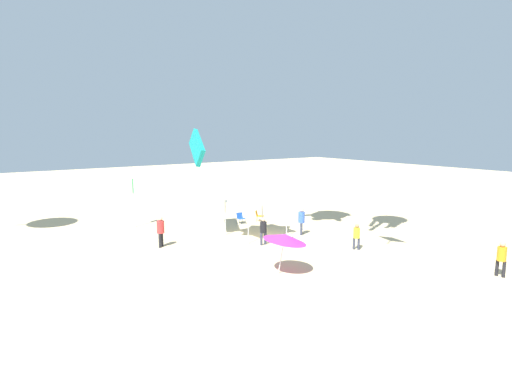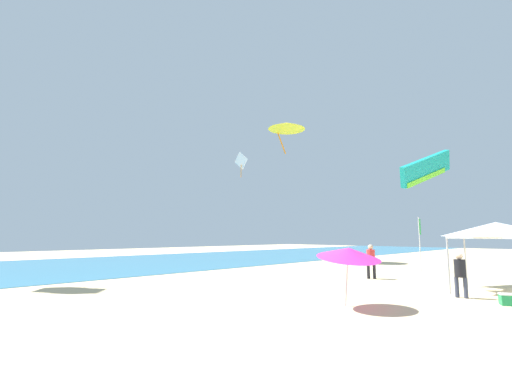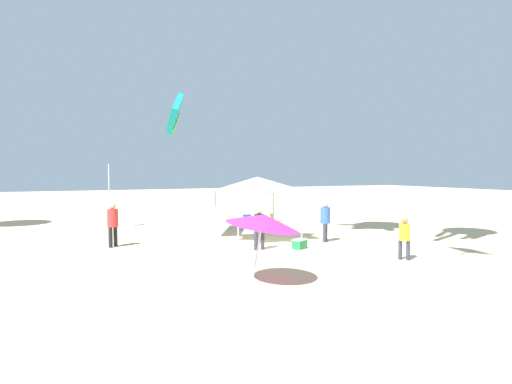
{
  "view_description": "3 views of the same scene",
  "coord_description": "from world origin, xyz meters",
  "px_view_note": "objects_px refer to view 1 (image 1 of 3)",
  "views": [
    {
      "loc": [
        -20.21,
        16.71,
        7.11
      ],
      "look_at": [
        0.83,
        1.86,
        3.22
      ],
      "focal_mm": 28.66,
      "sensor_mm": 36.0,
      "label": 1
    },
    {
      "loc": [
        -16.02,
        -2.23,
        2.44
      ],
      "look_at": [
        -0.32,
        13.22,
        5.14
      ],
      "focal_mm": 24.82,
      "sensor_mm": 36.0,
      "label": 2
    },
    {
      "loc": [
        -15.86,
        9.52,
        3.26
      ],
      "look_at": [
        1.28,
        1.48,
        2.33
      ],
      "focal_mm": 29.68,
      "sensor_mm": 36.0,
      "label": 3
    }
  ],
  "objects_px": {
    "folding_chair_near_cooler": "(259,215)",
    "banner_flag": "(134,197)",
    "person_beachcomber": "(357,235)",
    "person_watching_sky": "(502,256)",
    "canopy_tent": "(256,197)",
    "folding_chair_right_of_tent": "(240,217)",
    "person_by_tent": "(263,229)",
    "person_far_stroller": "(301,219)",
    "beach_umbrella": "(285,238)",
    "cooler_box": "(289,239)",
    "person_kite_handler": "(161,229)",
    "kite_parafoil_teal": "(197,147)"
  },
  "relations": [
    {
      "from": "person_watching_sky",
      "to": "kite_parafoil_teal",
      "type": "relative_size",
      "value": 0.45
    },
    {
      "from": "person_by_tent",
      "to": "person_far_stroller",
      "type": "distance_m",
      "value": 3.68
    },
    {
      "from": "person_beachcomber",
      "to": "kite_parafoil_teal",
      "type": "distance_m",
      "value": 11.53
    },
    {
      "from": "canopy_tent",
      "to": "folding_chair_near_cooler",
      "type": "bearing_deg",
      "value": -38.12
    },
    {
      "from": "folding_chair_near_cooler",
      "to": "person_watching_sky",
      "type": "relative_size",
      "value": 0.46
    },
    {
      "from": "cooler_box",
      "to": "person_far_stroller",
      "type": "height_order",
      "value": "person_far_stroller"
    },
    {
      "from": "folding_chair_near_cooler",
      "to": "person_beachcomber",
      "type": "relative_size",
      "value": 0.52
    },
    {
      "from": "person_watching_sky",
      "to": "canopy_tent",
      "type": "bearing_deg",
      "value": -162.13
    },
    {
      "from": "cooler_box",
      "to": "person_watching_sky",
      "type": "distance_m",
      "value": 11.7
    },
    {
      "from": "canopy_tent",
      "to": "person_beachcomber",
      "type": "relative_size",
      "value": 2.08
    },
    {
      "from": "folding_chair_near_cooler",
      "to": "kite_parafoil_teal",
      "type": "xyz_separation_m",
      "value": [
        -1.65,
        6.17,
        5.54
      ]
    },
    {
      "from": "canopy_tent",
      "to": "folding_chair_near_cooler",
      "type": "height_order",
      "value": "canopy_tent"
    },
    {
      "from": "person_watching_sky",
      "to": "person_kite_handler",
      "type": "xyz_separation_m",
      "value": [
        14.53,
        11.6,
        0.09
      ]
    },
    {
      "from": "person_kite_handler",
      "to": "person_watching_sky",
      "type": "bearing_deg",
      "value": -98.78
    },
    {
      "from": "banner_flag",
      "to": "kite_parafoil_teal",
      "type": "distance_m",
      "value": 7.07
    },
    {
      "from": "folding_chair_right_of_tent",
      "to": "person_by_tent",
      "type": "xyz_separation_m",
      "value": [
        -5.86,
        2.11,
        0.55
      ]
    },
    {
      "from": "person_watching_sky",
      "to": "person_far_stroller",
      "type": "xyz_separation_m",
      "value": [
        11.79,
        2.55,
        0.06
      ]
    },
    {
      "from": "canopy_tent",
      "to": "banner_flag",
      "type": "distance_m",
      "value": 9.4
    },
    {
      "from": "person_watching_sky",
      "to": "cooler_box",
      "type": "bearing_deg",
      "value": -160.69
    },
    {
      "from": "folding_chair_right_of_tent",
      "to": "person_by_tent",
      "type": "distance_m",
      "value": 6.26
    },
    {
      "from": "beach_umbrella",
      "to": "person_watching_sky",
      "type": "bearing_deg",
      "value": -127.78
    },
    {
      "from": "beach_umbrella",
      "to": "cooler_box",
      "type": "bearing_deg",
      "value": -41.57
    },
    {
      "from": "person_far_stroller",
      "to": "kite_parafoil_teal",
      "type": "xyz_separation_m",
      "value": [
        3.53,
        6.06,
        4.92
      ]
    },
    {
      "from": "banner_flag",
      "to": "person_beachcomber",
      "type": "relative_size",
      "value": 2.34
    },
    {
      "from": "banner_flag",
      "to": "person_by_tent",
      "type": "distance_m",
      "value": 10.75
    },
    {
      "from": "cooler_box",
      "to": "person_kite_handler",
      "type": "xyz_separation_m",
      "value": [
        3.78,
        7.06,
        0.92
      ]
    },
    {
      "from": "banner_flag",
      "to": "folding_chair_right_of_tent",
      "type": "bearing_deg",
      "value": -117.36
    },
    {
      "from": "folding_chair_near_cooler",
      "to": "person_watching_sky",
      "type": "bearing_deg",
      "value": -125.79
    },
    {
      "from": "kite_parafoil_teal",
      "to": "person_kite_handler",
      "type": "bearing_deg",
      "value": -55.45
    },
    {
      "from": "folding_chair_right_of_tent",
      "to": "folding_chair_near_cooler",
      "type": "relative_size",
      "value": 1.0
    },
    {
      "from": "person_watching_sky",
      "to": "person_beachcomber",
      "type": "bearing_deg",
      "value": -166.43
    },
    {
      "from": "folding_chair_right_of_tent",
      "to": "banner_flag",
      "type": "relative_size",
      "value": 0.22
    },
    {
      "from": "canopy_tent",
      "to": "beach_umbrella",
      "type": "distance_m",
      "value": 7.61
    },
    {
      "from": "folding_chair_near_cooler",
      "to": "banner_flag",
      "type": "relative_size",
      "value": 0.22
    },
    {
      "from": "beach_umbrella",
      "to": "folding_chair_near_cooler",
      "type": "height_order",
      "value": "beach_umbrella"
    },
    {
      "from": "canopy_tent",
      "to": "person_watching_sky",
      "type": "relative_size",
      "value": 1.85
    },
    {
      "from": "canopy_tent",
      "to": "person_by_tent",
      "type": "height_order",
      "value": "canopy_tent"
    },
    {
      "from": "kite_parafoil_teal",
      "to": "folding_chair_near_cooler",
      "type": "bearing_deg",
      "value": 124.72
    },
    {
      "from": "folding_chair_near_cooler",
      "to": "person_kite_handler",
      "type": "height_order",
      "value": "person_kite_handler"
    },
    {
      "from": "folding_chair_right_of_tent",
      "to": "person_beachcomber",
      "type": "xyz_separation_m",
      "value": [
        -9.92,
        -1.86,
        0.45
      ]
    },
    {
      "from": "canopy_tent",
      "to": "folding_chair_right_of_tent",
      "type": "xyz_separation_m",
      "value": [
        3.73,
        -1.18,
        -2.16
      ]
    },
    {
      "from": "canopy_tent",
      "to": "person_watching_sky",
      "type": "distance_m",
      "value": 14.47
    },
    {
      "from": "folding_chair_right_of_tent",
      "to": "person_watching_sky",
      "type": "xyz_separation_m",
      "value": [
        -17.11,
        -4.08,
        0.56
      ]
    },
    {
      "from": "folding_chair_near_cooler",
      "to": "person_beachcomber",
      "type": "xyz_separation_m",
      "value": [
        -9.78,
        -0.22,
        0.45
      ]
    },
    {
      "from": "beach_umbrella",
      "to": "person_kite_handler",
      "type": "xyz_separation_m",
      "value": [
        8.07,
        3.26,
        -0.71
      ]
    },
    {
      "from": "beach_umbrella",
      "to": "banner_flag",
      "type": "height_order",
      "value": "banner_flag"
    },
    {
      "from": "canopy_tent",
      "to": "cooler_box",
      "type": "distance_m",
      "value": 3.66
    },
    {
      "from": "folding_chair_right_of_tent",
      "to": "banner_flag",
      "type": "bearing_deg",
      "value": 159.63
    },
    {
      "from": "kite_parafoil_teal",
      "to": "person_watching_sky",
      "type": "bearing_deg",
      "value": 49.07
    },
    {
      "from": "banner_flag",
      "to": "canopy_tent",
      "type": "bearing_deg",
      "value": -141.59
    }
  ]
}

